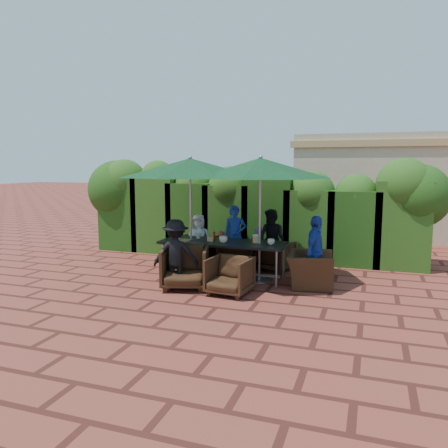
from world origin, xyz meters
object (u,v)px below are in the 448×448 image
(chair_far_left, at_px, (196,249))
(chair_far_mid, at_px, (237,251))
(umbrella_right, at_px, (260,168))
(chair_near_right, at_px, (229,274))
(umbrella_left, at_px, (190,168))
(chair_far_right, at_px, (275,254))
(chair_near_left, at_px, (185,265))
(dining_table, at_px, (223,245))
(chair_end_right, at_px, (310,264))

(chair_far_left, height_order, chair_far_mid, chair_far_mid)
(umbrella_right, height_order, chair_near_right, umbrella_right)
(umbrella_left, height_order, chair_far_right, umbrella_left)
(umbrella_left, height_order, chair_near_left, umbrella_left)
(dining_table, height_order, chair_end_right, chair_end_right)
(chair_far_left, relative_size, chair_near_left, 0.90)
(dining_table, xyz_separation_m, chair_near_left, (-0.43, -0.92, -0.25))
(umbrella_left, distance_m, umbrella_right, 1.46)
(umbrella_left, relative_size, chair_end_right, 3.02)
(chair_far_mid, relative_size, chair_far_right, 1.09)
(chair_end_right, bearing_deg, umbrella_left, 81.83)
(chair_far_right, bearing_deg, dining_table, 68.06)
(umbrella_left, bearing_deg, chair_far_left, 105.38)
(chair_far_left, bearing_deg, chair_near_left, 120.55)
(chair_far_right, xyz_separation_m, chair_near_right, (-0.38, -2.03, 0.01))
(chair_far_left, height_order, chair_end_right, chair_end_right)
(chair_near_right, bearing_deg, dining_table, 120.69)
(chair_far_left, height_order, chair_far_right, chair_far_left)
(chair_far_right, distance_m, chair_near_left, 2.31)
(umbrella_right, xyz_separation_m, chair_far_mid, (-0.75, 0.90, -1.82))
(chair_far_right, bearing_deg, chair_near_right, 97.98)
(chair_near_left, xyz_separation_m, chair_near_right, (0.90, -0.11, -0.06))
(chair_far_mid, bearing_deg, dining_table, 79.11)
(umbrella_left, xyz_separation_m, chair_near_left, (0.27, -0.93, -1.79))
(chair_near_left, bearing_deg, chair_far_mid, 59.31)
(chair_far_left, relative_size, chair_far_right, 1.08)
(dining_table, distance_m, chair_near_right, 1.18)
(chair_far_right, height_order, chair_near_left, chair_near_left)
(umbrella_left, height_order, chair_near_right, umbrella_left)
(chair_far_mid, relative_size, chair_near_left, 0.91)
(chair_end_right, bearing_deg, dining_table, 81.53)
(umbrella_right, height_order, chair_end_right, umbrella_right)
(chair_far_mid, height_order, chair_end_right, chair_end_right)
(chair_end_right, bearing_deg, chair_far_mid, 54.45)
(chair_near_left, height_order, chair_near_right, chair_near_left)
(chair_far_right, bearing_deg, chair_far_mid, 25.44)
(dining_table, distance_m, chair_far_left, 1.31)
(umbrella_right, height_order, chair_far_right, umbrella_right)
(chair_far_mid, relative_size, chair_end_right, 0.80)
(umbrella_right, xyz_separation_m, chair_far_left, (-1.69, 0.86, -1.83))
(chair_far_left, height_order, chair_near_left, chair_near_left)
(chair_near_right, xyz_separation_m, chair_end_right, (1.27, 0.99, 0.06))
(umbrella_right, xyz_separation_m, chair_near_right, (-0.28, -1.03, -1.85))
(chair_far_left, bearing_deg, chair_far_right, -161.09)
(chair_end_right, bearing_deg, chair_near_right, 120.85)
(dining_table, xyz_separation_m, umbrella_right, (0.75, 0.00, 1.54))
(umbrella_right, relative_size, chair_far_left, 3.48)
(chair_near_right, relative_size, chair_end_right, 0.76)
(chair_far_right, height_order, chair_end_right, chair_end_right)
(umbrella_right, bearing_deg, chair_end_right, -2.16)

